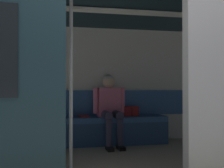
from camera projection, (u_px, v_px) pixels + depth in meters
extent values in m
cube|color=#15272E|center=(106.00, 4.00, 3.58)|extent=(6.40, 2.63, 0.12)
cube|color=gray|center=(106.00, 159.00, 3.55)|extent=(6.08, 2.47, 0.01)
cube|color=silver|center=(95.00, 85.00, 4.78)|extent=(6.08, 0.10, 2.06)
cube|color=#38609E|center=(95.00, 103.00, 4.72)|extent=(3.52, 0.06, 0.45)
cube|color=white|center=(106.00, 11.00, 3.58)|extent=(4.48, 0.16, 0.03)
cube|color=#38609E|center=(97.00, 119.00, 4.50)|extent=(2.43, 0.44, 0.09)
cube|color=navy|center=(98.00, 135.00, 4.30)|extent=(2.43, 0.04, 0.39)
cube|color=pink|center=(109.00, 102.00, 4.52)|extent=(0.39, 0.24, 0.50)
sphere|color=beige|center=(109.00, 82.00, 4.53)|extent=(0.21, 0.21, 0.21)
sphere|color=#B2ADA8|center=(109.00, 80.00, 4.54)|extent=(0.19, 0.19, 0.19)
cylinder|color=pink|center=(122.00, 100.00, 4.55)|extent=(0.08, 0.08, 0.44)
cylinder|color=pink|center=(96.00, 101.00, 4.44)|extent=(0.08, 0.08, 0.44)
cylinder|color=#38334C|center=(117.00, 115.00, 4.35)|extent=(0.16, 0.41, 0.14)
cylinder|color=#38334C|center=(106.00, 115.00, 4.30)|extent=(0.16, 0.41, 0.14)
cylinder|color=#38334C|center=(120.00, 133.00, 4.15)|extent=(0.10, 0.10, 0.44)
cylinder|color=#38334C|center=(109.00, 133.00, 4.11)|extent=(0.10, 0.10, 0.44)
cube|color=black|center=(121.00, 148.00, 4.10)|extent=(0.11, 0.23, 0.06)
cube|color=black|center=(110.00, 149.00, 4.06)|extent=(0.11, 0.23, 0.06)
cube|color=maroon|center=(131.00, 111.00, 4.61)|extent=(0.26, 0.14, 0.17)
cube|color=maroon|center=(132.00, 112.00, 4.53)|extent=(0.02, 0.01, 0.14)
cube|color=#B22D2D|center=(84.00, 116.00, 4.46)|extent=(0.19, 0.24, 0.03)
cylinder|color=silver|center=(71.00, 84.00, 2.75)|extent=(0.04, 0.04, 2.04)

